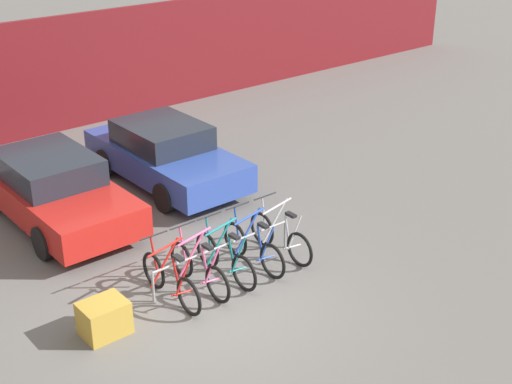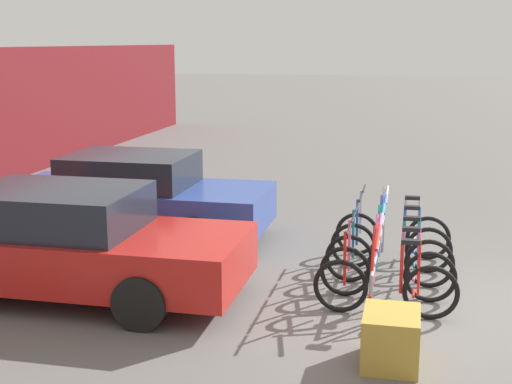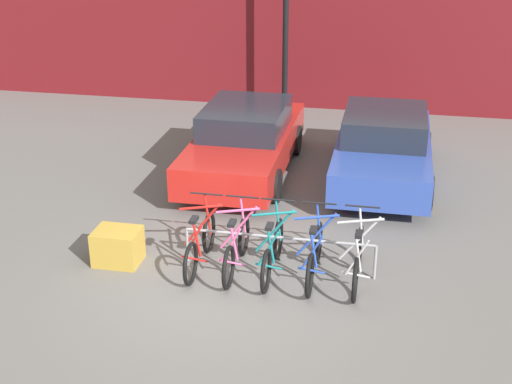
# 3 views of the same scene
# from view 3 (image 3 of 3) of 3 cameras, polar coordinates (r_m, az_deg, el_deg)

# --- Properties ---
(ground_plane) EXTENTS (120.00, 120.00, 0.00)m
(ground_plane) POSITION_cam_3_polar(r_m,az_deg,el_deg) (10.61, -2.95, -7.54)
(ground_plane) COLOR #605E5B
(hoarding_wall) EXTENTS (36.00, 0.16, 3.06)m
(hoarding_wall) POSITION_cam_3_polar(r_m,az_deg,el_deg) (18.87, 4.13, 11.28)
(hoarding_wall) COLOR maroon
(hoarding_wall) RESTS_ON ground
(bike_rack) EXTENTS (2.95, 0.04, 0.57)m
(bike_rack) POSITION_cam_3_polar(r_m,az_deg,el_deg) (10.82, 1.86, -4.01)
(bike_rack) COLOR gray
(bike_rack) RESTS_ON ground
(bicycle_red) EXTENTS (0.68, 1.71, 1.05)m
(bicycle_red) POSITION_cam_3_polar(r_m,az_deg,el_deg) (10.97, -4.50, -4.23)
(bicycle_red) COLOR black
(bicycle_red) RESTS_ON ground
(bicycle_pink) EXTENTS (0.68, 1.71, 1.05)m
(bicycle_pink) POSITION_cam_3_polar(r_m,az_deg,el_deg) (10.84, -1.57, -4.51)
(bicycle_pink) COLOR black
(bicycle_pink) RESTS_ON ground
(bicycle_teal) EXTENTS (0.68, 1.71, 1.05)m
(bicycle_teal) POSITION_cam_3_polar(r_m,az_deg,el_deg) (10.74, 1.33, -4.79)
(bicycle_teal) COLOR black
(bicycle_teal) RESTS_ON ground
(bicycle_blue) EXTENTS (0.68, 1.71, 1.05)m
(bicycle_blue) POSITION_cam_3_polar(r_m,az_deg,el_deg) (10.67, 4.69, -5.09)
(bicycle_blue) COLOR black
(bicycle_blue) RESTS_ON ground
(bicycle_silver) EXTENTS (0.68, 1.71, 1.05)m
(bicycle_silver) POSITION_cam_3_polar(r_m,az_deg,el_deg) (10.63, 8.16, -5.38)
(bicycle_silver) COLOR black
(bicycle_silver) RESTS_ON ground
(car_red) EXTENTS (1.91, 4.59, 1.40)m
(car_red) POSITION_cam_3_polar(r_m,az_deg,el_deg) (14.48, -0.90, 4.16)
(car_red) COLOR red
(car_red) RESTS_ON ground
(car_blue) EXTENTS (1.91, 4.31, 1.40)m
(car_blue) POSITION_cam_3_polar(r_m,az_deg,el_deg) (14.31, 10.16, 3.56)
(car_blue) COLOR #2D479E
(car_blue) RESTS_ON ground
(cargo_crate) EXTENTS (0.70, 0.56, 0.55)m
(cargo_crate) POSITION_cam_3_polar(r_m,az_deg,el_deg) (11.32, -11.00, -4.29)
(cargo_crate) COLOR #B28C33
(cargo_crate) RESTS_ON ground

